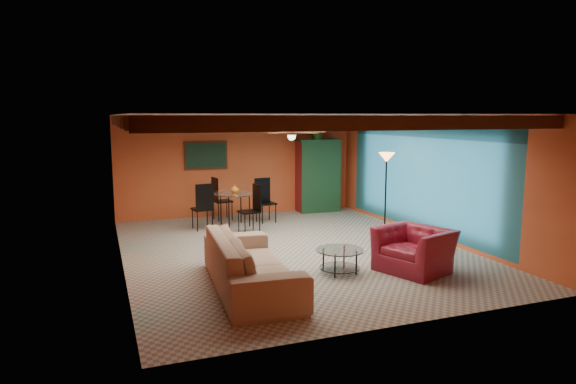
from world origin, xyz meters
name	(u,v)px	position (x,y,z in m)	size (l,w,h in m)	color
room	(290,132)	(0.00, 0.11, 2.36)	(6.52, 8.01, 2.71)	gray
sofa	(251,263)	(-1.43, -1.94, 0.41)	(2.84, 1.11, 0.83)	#90715D
armchair	(414,250)	(1.48, -2.09, 0.38)	(1.16, 1.02, 0.76)	maroon
coffee_table	(340,261)	(0.22, -1.72, 0.21)	(0.82, 0.82, 0.42)	silver
dining_table	(235,203)	(-0.48, 2.61, 0.56)	(2.17, 2.17, 1.13)	silver
armoire	(317,176)	(2.20, 3.70, 0.99)	(1.13, 0.55, 1.98)	maroon
floor_lamp	(386,192)	(2.65, 0.79, 0.93)	(0.37, 0.37, 1.85)	black
ceiling_fan	(292,132)	(0.00, 0.00, 2.36)	(1.50, 1.50, 0.44)	#472614
painting	(206,155)	(-0.90, 3.96, 1.65)	(1.05, 0.03, 0.65)	black
potted_plant	(318,132)	(2.20, 3.70, 2.24)	(0.47, 0.41, 0.52)	#26661E
vase	(235,176)	(-0.48, 2.61, 1.23)	(0.20, 0.20, 0.21)	orange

